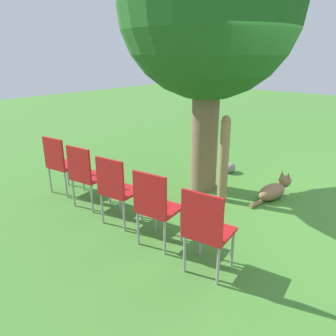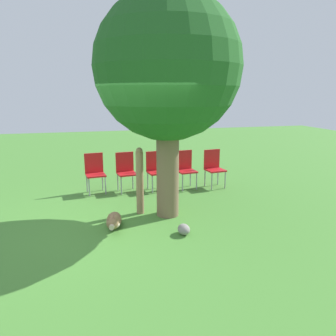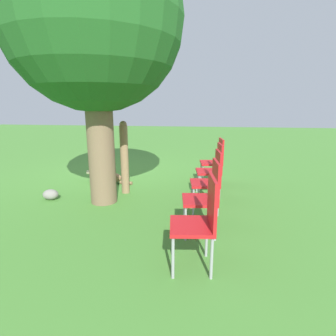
{
  "view_description": "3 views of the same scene",
  "coord_description": "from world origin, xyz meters",
  "px_view_note": "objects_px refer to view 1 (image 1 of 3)",
  "views": [
    {
      "loc": [
        -4.63,
        -1.73,
        2.17
      ],
      "look_at": [
        -1.34,
        1.03,
        0.66
      ],
      "focal_mm": 35.0,
      "sensor_mm": 36.0,
      "label": 1
    },
    {
      "loc": [
        5.61,
        -0.38,
        2.37
      ],
      "look_at": [
        -0.3,
        1.14,
        0.95
      ],
      "focal_mm": 35.0,
      "sensor_mm": 36.0,
      "label": 2
    },
    {
      "loc": [
        -1.96,
        5.15,
        1.6
      ],
      "look_at": [
        -1.39,
        1.14,
        0.62
      ],
      "focal_mm": 28.0,
      "sensor_mm": 36.0,
      "label": 3
    }
  ],
  "objects_px": {
    "oak_tree": "(210,8)",
    "red_chair_2": "(116,187)",
    "red_chair_1": "(155,204)",
    "red_chair_3": "(85,173)",
    "red_chair_0": "(206,227)",
    "red_chair_4": "(60,162)",
    "dog": "(274,190)",
    "fence_post": "(224,159)"
  },
  "relations": [
    {
      "from": "oak_tree",
      "to": "red_chair_2",
      "type": "bearing_deg",
      "value": 174.84
    },
    {
      "from": "red_chair_1",
      "to": "red_chair_3",
      "type": "distance_m",
      "value": 1.48
    },
    {
      "from": "red_chair_0",
      "to": "red_chair_4",
      "type": "relative_size",
      "value": 1.0
    },
    {
      "from": "dog",
      "to": "fence_post",
      "type": "bearing_deg",
      "value": 146.13
    },
    {
      "from": "dog",
      "to": "red_chair_4",
      "type": "height_order",
      "value": "red_chair_4"
    },
    {
      "from": "dog",
      "to": "red_chair_2",
      "type": "height_order",
      "value": "red_chair_2"
    },
    {
      "from": "red_chair_1",
      "to": "red_chair_4",
      "type": "xyz_separation_m",
      "value": [
        0.18,
        2.21,
        0.0
      ]
    },
    {
      "from": "fence_post",
      "to": "red_chair_0",
      "type": "xyz_separation_m",
      "value": [
        -1.67,
        -0.8,
        -0.13
      ]
    },
    {
      "from": "red_chair_3",
      "to": "red_chair_4",
      "type": "relative_size",
      "value": 1.0
    },
    {
      "from": "dog",
      "to": "red_chair_0",
      "type": "relative_size",
      "value": 1.11
    },
    {
      "from": "red_chair_0",
      "to": "red_chair_1",
      "type": "xyz_separation_m",
      "value": [
        0.06,
        0.74,
        0.0
      ]
    },
    {
      "from": "red_chair_0",
      "to": "dog",
      "type": "bearing_deg",
      "value": -1.45
    },
    {
      "from": "oak_tree",
      "to": "dog",
      "type": "bearing_deg",
      "value": -70.21
    },
    {
      "from": "red_chair_0",
      "to": "fence_post",
      "type": "bearing_deg",
      "value": 18.8
    },
    {
      "from": "red_chair_2",
      "to": "red_chair_3",
      "type": "xyz_separation_m",
      "value": [
        0.06,
        0.74,
        0.0
      ]
    },
    {
      "from": "red_chair_1",
      "to": "dog",
      "type": "bearing_deg",
      "value": -20.01
    },
    {
      "from": "dog",
      "to": "red_chair_3",
      "type": "bearing_deg",
      "value": 146.25
    },
    {
      "from": "red_chair_0",
      "to": "red_chair_4",
      "type": "distance_m",
      "value": 2.95
    },
    {
      "from": "fence_post",
      "to": "red_chair_3",
      "type": "distance_m",
      "value": 2.05
    },
    {
      "from": "fence_post",
      "to": "oak_tree",
      "type": "bearing_deg",
      "value": 66.24
    },
    {
      "from": "red_chair_3",
      "to": "fence_post",
      "type": "bearing_deg",
      "value": -50.29
    },
    {
      "from": "oak_tree",
      "to": "dog",
      "type": "distance_m",
      "value": 2.89
    },
    {
      "from": "fence_post",
      "to": "red_chair_1",
      "type": "relative_size",
      "value": 1.41
    },
    {
      "from": "red_chair_3",
      "to": "red_chair_0",
      "type": "bearing_deg",
      "value": -101.67
    },
    {
      "from": "red_chair_0",
      "to": "red_chair_2",
      "type": "relative_size",
      "value": 1.0
    },
    {
      "from": "red_chair_1",
      "to": "oak_tree",
      "type": "bearing_deg",
      "value": 10.52
    },
    {
      "from": "fence_post",
      "to": "red_chair_1",
      "type": "bearing_deg",
      "value": -177.55
    },
    {
      "from": "red_chair_1",
      "to": "red_chair_2",
      "type": "height_order",
      "value": "same"
    },
    {
      "from": "oak_tree",
      "to": "fence_post",
      "type": "bearing_deg",
      "value": -113.76
    },
    {
      "from": "dog",
      "to": "red_chair_4",
      "type": "xyz_separation_m",
      "value": [
        -2.04,
        2.72,
        0.41
      ]
    },
    {
      "from": "fence_post",
      "to": "red_chair_3",
      "type": "bearing_deg",
      "value": 136.65
    },
    {
      "from": "red_chair_3",
      "to": "red_chair_4",
      "type": "distance_m",
      "value": 0.74
    },
    {
      "from": "red_chair_4",
      "to": "red_chair_0",
      "type": "bearing_deg",
      "value": -101.67
    },
    {
      "from": "red_chair_2",
      "to": "fence_post",
      "type": "bearing_deg",
      "value": -30.26
    },
    {
      "from": "oak_tree",
      "to": "red_chair_1",
      "type": "relative_size",
      "value": 4.39
    },
    {
      "from": "red_chair_1",
      "to": "red_chair_3",
      "type": "relative_size",
      "value": 1.0
    },
    {
      "from": "dog",
      "to": "red_chair_1",
      "type": "relative_size",
      "value": 1.11
    },
    {
      "from": "red_chair_0",
      "to": "red_chair_1",
      "type": "distance_m",
      "value": 0.74
    },
    {
      "from": "red_chair_2",
      "to": "red_chair_3",
      "type": "distance_m",
      "value": 0.74
    },
    {
      "from": "red_chair_1",
      "to": "red_chair_3",
      "type": "bearing_deg",
      "value": 78.33
    },
    {
      "from": "dog",
      "to": "fence_post",
      "type": "relative_size",
      "value": 0.79
    },
    {
      "from": "dog",
      "to": "red_chair_3",
      "type": "relative_size",
      "value": 1.11
    }
  ]
}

